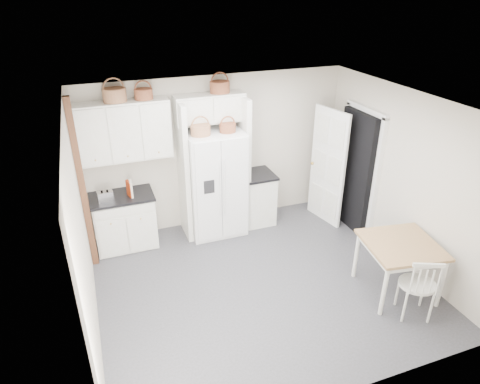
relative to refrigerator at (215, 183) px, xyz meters
name	(u,v)px	position (x,y,z in m)	size (l,w,h in m)	color
floor	(260,283)	(0.15, -1.65, -0.90)	(4.50, 4.50, 0.00)	#37373A
ceiling	(265,106)	(0.15, -1.65, 1.70)	(4.50, 4.50, 0.00)	white
wall_back	(217,152)	(0.15, 0.35, 0.40)	(4.50, 4.50, 0.00)	#BCB4A2
wall_left	(82,236)	(-2.10, -1.65, 0.40)	(4.00, 4.00, 0.00)	#BCB4A2
wall_right	(403,179)	(2.40, -1.65, 0.40)	(4.00, 4.00, 0.00)	#BCB4A2
refrigerator	(215,183)	(0.00, 0.00, 0.00)	(0.93, 0.74, 1.79)	white
base_cab_left	(125,222)	(-1.52, 0.05, -0.46)	(0.94, 0.59, 0.87)	silver
base_cab_right	(257,198)	(0.79, 0.05, -0.45)	(0.51, 0.61, 0.89)	silver
dining_table	(397,267)	(1.85, -2.44, -0.50)	(0.94, 0.94, 0.78)	olive
windsor_chair	(417,284)	(1.77, -2.91, -0.42)	(0.47, 0.43, 0.96)	silver
counter_left	(121,197)	(-1.52, 0.05, -0.01)	(0.98, 0.63, 0.04)	black
counter_right	(258,174)	(0.79, 0.05, 0.01)	(0.55, 0.65, 0.04)	black
toaster	(105,196)	(-1.76, -0.06, 0.09)	(0.23, 0.13, 0.16)	silver
cookbook_red	(129,189)	(-1.39, -0.03, 0.14)	(0.04, 0.17, 0.26)	#9F2C0C
cookbook_cream	(131,189)	(-1.36, -0.03, 0.14)	(0.04, 0.17, 0.26)	beige
basket_upper_b	(114,95)	(-1.41, 0.18, 1.55)	(0.33, 0.33, 0.20)	brown
basket_upper_c	(144,94)	(-1.00, 0.18, 1.53)	(0.27, 0.27, 0.16)	brown
basket_bridge_b	(220,87)	(0.18, 0.18, 1.54)	(0.31, 0.31, 0.18)	brown
basket_fridge_a	(201,130)	(-0.23, -0.10, 0.98)	(0.31, 0.31, 0.16)	brown
basket_fridge_b	(228,128)	(0.20, -0.10, 0.97)	(0.26, 0.26, 0.14)	brown
upper_cabinet	(124,131)	(-1.35, 0.18, 1.00)	(1.40, 0.34, 0.90)	silver
bridge_cabinet	(210,108)	(0.00, 0.18, 1.23)	(1.12, 0.34, 0.45)	silver
fridge_panel_left	(183,172)	(-0.51, 0.05, 0.25)	(0.08, 0.60, 2.30)	silver
fridge_panel_right	(243,164)	(0.51, 0.05, 0.25)	(0.08, 0.60, 2.30)	silver
trim_post	(82,187)	(-2.05, -0.30, 0.40)	(0.09, 0.09, 2.60)	#451D14
doorway_void	(356,171)	(2.31, -0.65, 0.13)	(0.18, 0.85, 2.05)	black
door_slab	(328,167)	(1.95, -0.32, 0.13)	(0.80, 0.04, 2.05)	white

